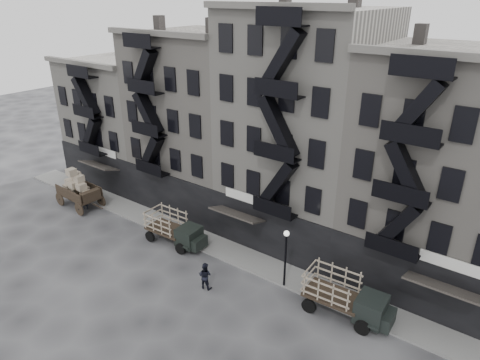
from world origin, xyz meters
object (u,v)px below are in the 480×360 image
Objects in this scene: pedestrian_mid at (205,276)px; wagon at (77,185)px; pedestrian_west at (85,200)px; stake_truck_west at (174,227)px; horse at (75,189)px; stake_truck_east at (346,294)px.

wagon is at bearing -20.76° from pedestrian_mid.
pedestrian_west is at bearing -20.72° from pedestrian_mid.
stake_truck_west is (11.46, 0.59, -0.66)m from wagon.
wagon is 0.87× the size of stake_truck_west.
wagon reaches higher than pedestrian_mid.
pedestrian_west is 0.96× the size of pedestrian_mid.
horse is 1.05× the size of pedestrian_west.
pedestrian_west is (1.02, -0.14, -1.20)m from wagon.
pedestrian_mid is at bearing -50.50° from pedestrian_west.
pedestrian_mid is at bearing -5.22° from wagon.
horse is 0.37× the size of stake_truck_west.
stake_truck_west is at bearing -40.30° from pedestrian_mid.
stake_truck_west is at bearing -39.08° from pedestrian_west.
horse is 1.00× the size of pedestrian_mid.
horse is 27.40m from stake_truck_east.
pedestrian_mid is (15.95, -2.07, 0.04)m from pedestrian_west.
stake_truck_west is 2.83× the size of pedestrian_west.
pedestrian_mid is at bearing -29.45° from stake_truck_west.
wagon is 2.46× the size of pedestrian_west.
wagon is at bearing -179.53° from stake_truck_west.
stake_truck_east is 2.99× the size of pedestrian_west.
horse is 13.48m from stake_truck_west.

